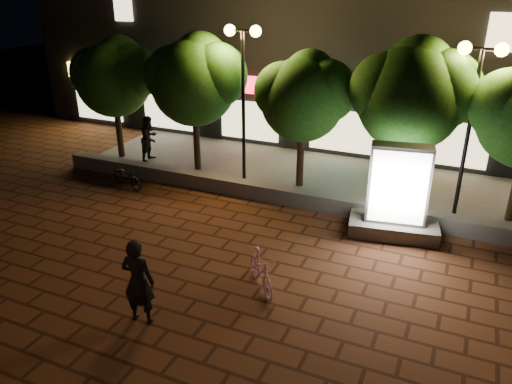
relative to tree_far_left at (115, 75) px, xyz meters
The scene contains 15 objects.
ground 9.43m from the tree_far_left, 38.18° to the right, with size 80.00×80.00×0.00m, color #592E1C.
retaining_wall 7.72m from the tree_far_left, 11.89° to the right, with size 16.00×0.45×0.50m, color slate.
sidewalk 7.74m from the tree_far_left, ahead, with size 16.00×5.00×0.08m, color slate.
building_block 10.38m from the tree_far_left, 47.32° to the left, with size 28.00×8.12×11.30m.
tree_far_left is the anchor object (origin of this frame).
tree_left 3.51m from the tree_far_left, ahead, with size 3.60×3.00×4.89m.
tree_mid 7.50m from the tree_far_left, ahead, with size 3.24×2.70×4.50m.
tree_right 10.81m from the tree_far_left, ahead, with size 3.72×3.10×5.07m.
street_lamp_left 5.50m from the tree_far_left, ahead, with size 1.26×0.36×5.18m.
street_lamp_right 12.47m from the tree_far_left, ahead, with size 1.26×0.36×4.98m.
ad_kiosk 11.40m from the tree_far_left, 11.32° to the right, with size 2.57×1.58×2.61m.
scooter_pink 10.95m from the tree_far_left, 35.35° to the right, with size 0.43×1.54×0.92m, color pink.
rider 10.91m from the tree_far_left, 50.19° to the right, with size 0.69×0.46×1.91m, color black.
scooter_parked 4.33m from the tree_far_left, 49.96° to the right, with size 0.53×1.52×0.80m, color black.
pedestrian 2.67m from the tree_far_left, ahead, with size 0.85×0.66×1.75m, color black.
Camera 1 is at (5.44, -9.40, 6.53)m, focal length 34.41 mm.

